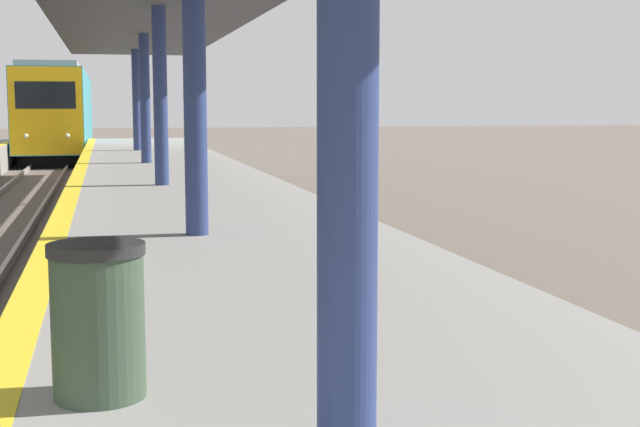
{
  "coord_description": "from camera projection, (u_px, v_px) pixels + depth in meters",
  "views": [
    {
      "loc": [
        2.28,
        -1.55,
        2.55
      ],
      "look_at": [
        6.31,
        15.31,
        0.44
      ],
      "focal_mm": 50.0,
      "sensor_mm": 36.0,
      "label": 1
    }
  ],
  "objects": [
    {
      "name": "station_canopy",
      "position": [
        158.0,
        4.0,
        16.54
      ],
      "size": [
        4.32,
        33.58,
        3.55
      ],
      "color": "navy",
      "rests_on": "platform_right"
    },
    {
      "name": "train",
      "position": [
        60.0,
        112.0,
        45.17
      ],
      "size": [
        2.85,
        21.58,
        4.32
      ],
      "color": "black",
      "rests_on": "ground"
    },
    {
      "name": "trash_bin",
      "position": [
        98.0,
        320.0,
        4.6
      ],
      "size": [
        0.5,
        0.5,
        0.81
      ],
      "color": "#384C38",
      "rests_on": "platform_right"
    }
  ]
}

